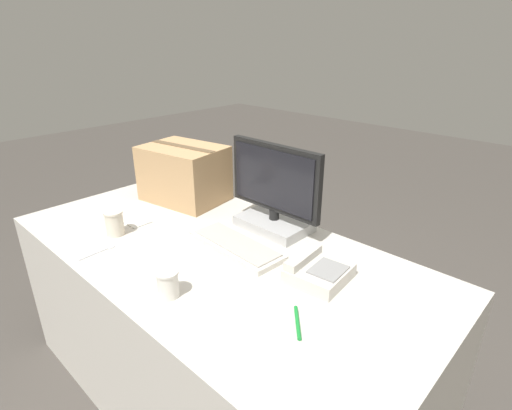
{
  "coord_description": "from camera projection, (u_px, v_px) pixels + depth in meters",
  "views": [
    {
      "loc": [
        1.08,
        -0.9,
        1.54
      ],
      "look_at": [
        0.06,
        0.19,
        0.9
      ],
      "focal_mm": 28.0,
      "sensor_mm": 36.0,
      "label": 1
    }
  ],
  "objects": [
    {
      "name": "paper_cup_left",
      "position": [
        114.0,
        223.0,
        1.69
      ],
      "size": [
        0.08,
        0.08,
        0.11
      ],
      "color": "beige",
      "rests_on": "office_desk"
    },
    {
      "name": "desk_phone",
      "position": [
        317.0,
        271.0,
        1.39
      ],
      "size": [
        0.2,
        0.22,
        0.08
      ],
      "rotation": [
        0.0,
        0.0,
        0.09
      ],
      "color": "beige",
      "rests_on": "office_desk"
    },
    {
      "name": "spoon",
      "position": [
        103.0,
        250.0,
        1.58
      ],
      "size": [
        0.03,
        0.15,
        0.0
      ],
      "rotation": [
        0.0,
        0.0,
        1.62
      ],
      "color": "silver",
      "rests_on": "office_desk"
    },
    {
      "name": "keyboard",
      "position": [
        236.0,
        245.0,
        1.59
      ],
      "size": [
        0.43,
        0.18,
        0.03
      ],
      "rotation": [
        0.0,
        0.0,
        -0.06
      ],
      "color": "beige",
      "rests_on": "office_desk"
    },
    {
      "name": "pen_marker",
      "position": [
        297.0,
        322.0,
        1.18
      ],
      "size": [
        0.11,
        0.11,
        0.01
      ],
      "rotation": [
        0.0,
        0.0,
        5.45
      ],
      "color": "#198C33",
      "rests_on": "office_desk"
    },
    {
      "name": "sticky_note_pad",
      "position": [
        138.0,
        222.0,
        1.81
      ],
      "size": [
        0.09,
        0.09,
        0.01
      ],
      "color": "silver",
      "rests_on": "office_desk"
    },
    {
      "name": "monitor",
      "position": [
        274.0,
        197.0,
        1.7
      ],
      "size": [
        0.46,
        0.21,
        0.38
      ],
      "color": "#B7B7B7",
      "rests_on": "office_desk"
    },
    {
      "name": "cardboard_box",
      "position": [
        184.0,
        173.0,
        2.02
      ],
      "size": [
        0.44,
        0.35,
        0.28
      ],
      "rotation": [
        0.0,
        0.0,
        0.16
      ],
      "color": "tan",
      "rests_on": "office_desk"
    },
    {
      "name": "ground_plane",
      "position": [
        220.0,
        389.0,
        1.89
      ],
      "size": [
        12.0,
        12.0,
        0.0
      ],
      "primitive_type": "plane",
      "color": "#47423D"
    },
    {
      "name": "office_desk",
      "position": [
        217.0,
        325.0,
        1.74
      ],
      "size": [
        1.8,
        0.9,
        0.75
      ],
      "color": "beige",
      "rests_on": "ground_plane"
    },
    {
      "name": "paper_cup_right",
      "position": [
        168.0,
        284.0,
        1.29
      ],
      "size": [
        0.08,
        0.08,
        0.09
      ],
      "color": "white",
      "rests_on": "office_desk"
    }
  ]
}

